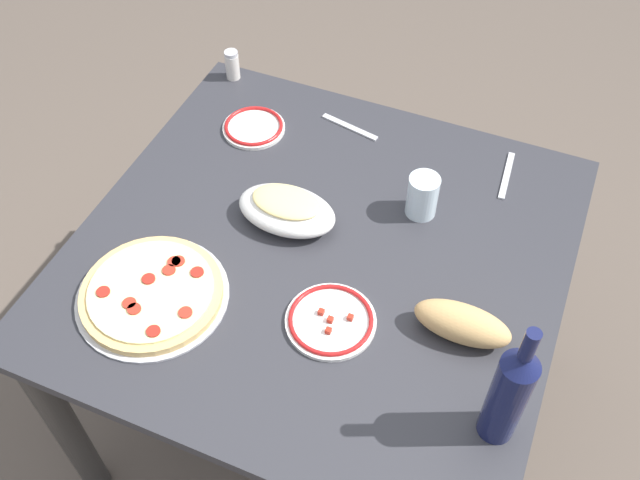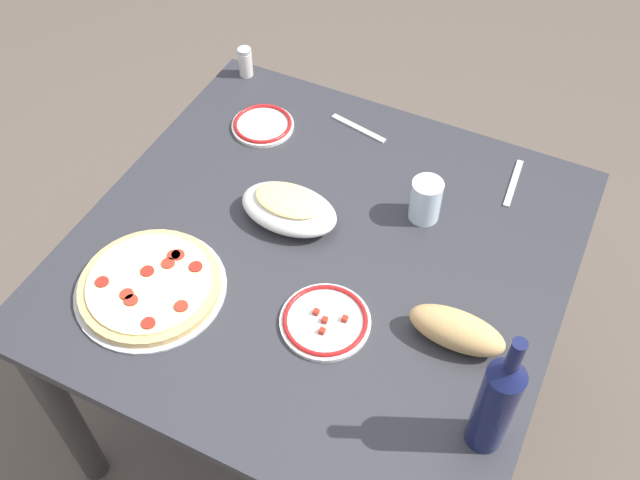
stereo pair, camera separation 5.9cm
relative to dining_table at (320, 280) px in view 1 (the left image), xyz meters
The scene contains 12 objects.
ground_plane 0.63m from the dining_table, ahead, with size 8.00×8.00×0.00m, color brown.
dining_table is the anchor object (origin of this frame).
pepperoni_pizza 0.41m from the dining_table, 136.53° to the right, with size 0.33×0.33×0.03m.
baked_pasta_dish 0.20m from the dining_table, 154.81° to the left, with size 0.24×0.15×0.08m.
wine_bottle 0.61m from the dining_table, 30.34° to the right, with size 0.07×0.07×0.33m.
water_glass 0.32m from the dining_table, 48.21° to the left, with size 0.07×0.07×0.11m, color silver.
side_plate_near 0.24m from the dining_table, 60.89° to the right, with size 0.20×0.20×0.02m.
side_plate_far 0.47m from the dining_table, 136.02° to the left, with size 0.17×0.17×0.02m.
bread_loaf 0.41m from the dining_table, 15.60° to the right, with size 0.21×0.09×0.08m, color tan.
spice_shaker 0.71m from the dining_table, 134.09° to the left, with size 0.04×0.04×0.09m.
fork_left 0.54m from the dining_table, 49.34° to the left, with size 0.17×0.02×0.01m, color #B7B7BC.
fork_right 0.44m from the dining_table, 101.97° to the left, with size 0.17×0.02×0.01m, color #B7B7BC.
Camera 1 is at (0.40, -0.97, 2.03)m, focal length 40.16 mm.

